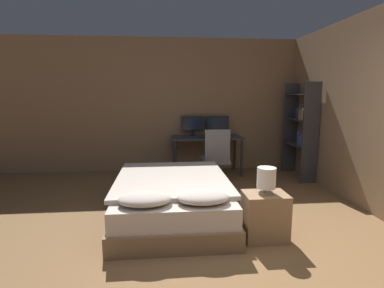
# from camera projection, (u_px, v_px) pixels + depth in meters

# --- Properties ---
(ground_plane) EXTENTS (20.00, 20.00, 0.00)m
(ground_plane) POSITION_uv_depth(u_px,v_px,m) (239.00, 280.00, 2.57)
(ground_plane) COLOR brown
(wall_back) EXTENTS (12.00, 0.06, 2.70)m
(wall_back) POSITION_uv_depth(u_px,v_px,m) (194.00, 106.00, 6.20)
(wall_back) COLOR #8E7051
(wall_back) RESTS_ON ground_plane
(wall_side_right) EXTENTS (0.06, 12.00, 2.70)m
(wall_side_right) POSITION_uv_depth(u_px,v_px,m) (370.00, 112.00, 4.02)
(wall_side_right) COLOR #8E7051
(wall_side_right) RESTS_ON ground_plane
(bed) EXTENTS (1.44, 2.01, 0.58)m
(bed) POSITION_uv_depth(u_px,v_px,m) (172.00, 198.00, 3.86)
(bed) COLOR #846647
(bed) RESTS_ON ground_plane
(nightstand) EXTENTS (0.46, 0.35, 0.52)m
(nightstand) POSITION_uv_depth(u_px,v_px,m) (265.00, 216.00, 3.28)
(nightstand) COLOR #997551
(nightstand) RESTS_ON ground_plane
(bedside_lamp) EXTENTS (0.20, 0.20, 0.29)m
(bedside_lamp) POSITION_uv_depth(u_px,v_px,m) (266.00, 178.00, 3.21)
(bedside_lamp) COLOR gray
(bedside_lamp) RESTS_ON nightstand
(desk) EXTENTS (1.38, 0.67, 0.75)m
(desk) POSITION_uv_depth(u_px,v_px,m) (207.00, 141.00, 5.94)
(desk) COLOR #38383D
(desk) RESTS_ON ground_plane
(monitor_left) EXTENTS (0.47, 0.16, 0.39)m
(monitor_left) POSITION_uv_depth(u_px,v_px,m) (193.00, 124.00, 6.09)
(monitor_left) COLOR black
(monitor_left) RESTS_ON desk
(monitor_right) EXTENTS (0.47, 0.16, 0.39)m
(monitor_right) POSITION_uv_depth(u_px,v_px,m) (217.00, 124.00, 6.14)
(monitor_right) COLOR black
(monitor_right) RESTS_ON desk
(keyboard) EXTENTS (0.37, 0.13, 0.02)m
(keyboard) POSITION_uv_depth(u_px,v_px,m) (209.00, 138.00, 5.70)
(keyboard) COLOR black
(keyboard) RESTS_ON desk
(computer_mouse) EXTENTS (0.07, 0.05, 0.04)m
(computer_mouse) POSITION_uv_depth(u_px,v_px,m) (223.00, 137.00, 5.73)
(computer_mouse) COLOR black
(computer_mouse) RESTS_ON desk
(office_chair) EXTENTS (0.52, 0.52, 0.99)m
(office_chair) POSITION_uv_depth(u_px,v_px,m) (216.00, 162.00, 5.30)
(office_chair) COLOR black
(office_chair) RESTS_ON ground_plane
(bookshelf) EXTENTS (0.30, 0.89, 1.80)m
(bookshelf) POSITION_uv_depth(u_px,v_px,m) (302.00, 126.00, 5.56)
(bookshelf) COLOR #333338
(bookshelf) RESTS_ON ground_plane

